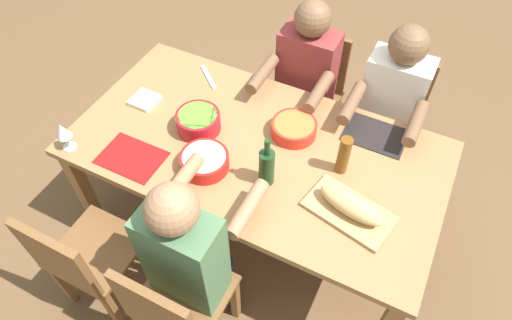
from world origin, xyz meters
The scene contains 21 objects.
ground_plane centered at (0.00, 0.00, 0.00)m, with size 8.00×8.00×0.00m, color brown.
dining_table centered at (0.00, 0.00, 0.67)m, with size 1.93×1.03×0.74m.
chair_far_right centered at (0.53, 0.83, 0.48)m, with size 0.40×0.40×0.85m.
diner_far_right centered at (0.53, 0.65, 0.70)m, with size 0.41×0.53×1.20m.
chair_near_left centered at (-0.53, -0.83, 0.48)m, with size 0.40×0.40×0.85m.
chair_near_center centered at (0.00, -0.83, 0.48)m, with size 0.40×0.40×0.85m.
diner_near_center centered at (0.00, -0.65, 0.70)m, with size 0.41×0.53×1.20m.
chair_far_center centered at (0.00, 0.83, 0.48)m, with size 0.40×0.40×0.85m.
diner_far_center centered at (0.00, 0.65, 0.70)m, with size 0.41×0.53×1.20m.
serving_bowl_salad centered at (-0.33, -0.02, 0.80)m, with size 0.23×0.23×0.10m.
serving_bowl_fruit centered at (0.14, 0.17, 0.78)m, with size 0.24×0.24×0.07m.
serving_bowl_pasta centered at (-0.17, -0.23, 0.79)m, with size 0.24×0.24×0.08m.
cutting_board centered at (0.56, -0.17, 0.75)m, with size 0.40×0.22×0.02m, color tan.
bread_loaf centered at (0.56, -0.17, 0.81)m, with size 0.32×0.11×0.09m, color tan.
wine_bottle centered at (0.14, -0.18, 0.85)m, with size 0.08×0.08×0.29m.
beer_bottle centered at (0.44, 0.05, 0.85)m, with size 0.06×0.06×0.22m, color brown.
wine_glass centered at (-0.86, -0.44, 0.86)m, with size 0.08×0.08×0.17m.
placemat_far_right centered at (0.53, 0.35, 0.74)m, with size 0.32×0.23×0.01m, color black.
placemat_near_left centered at (-0.53, -0.35, 0.74)m, with size 0.32×0.23×0.01m, color maroon.
carving_knife centered at (-0.50, 0.36, 0.74)m, with size 0.23×0.02×0.01m, color silver.
napkin_stack centered at (-0.72, 0.02, 0.75)m, with size 0.14×0.14×0.02m, color white.
Camera 1 is at (0.68, -1.36, 2.47)m, focal length 31.18 mm.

